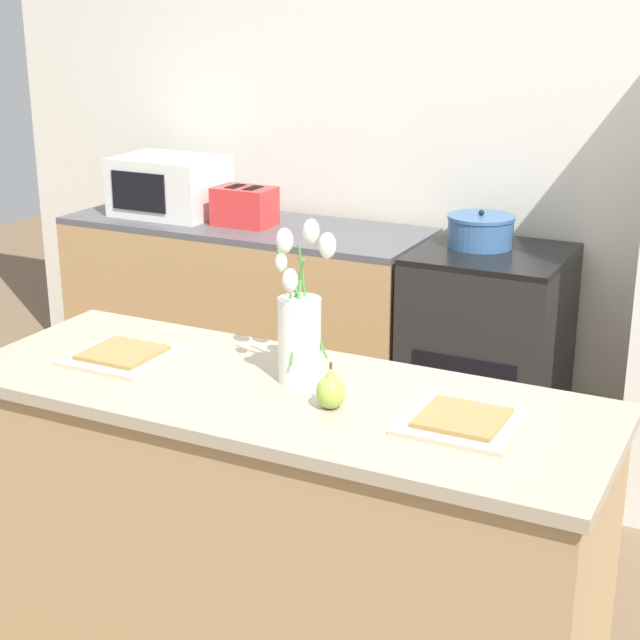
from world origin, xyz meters
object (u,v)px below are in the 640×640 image
at_px(stove_range, 487,357).
at_px(toaster, 245,206).
at_px(microwave, 169,186).
at_px(flower_vase, 300,326).
at_px(plate_setting_right, 462,420).
at_px(cooking_pot, 480,231).
at_px(pear_figurine, 331,390).
at_px(plate_setting_left, 123,355).

xyz_separation_m(stove_range, toaster, (-1.14, -0.04, 0.54)).
distance_m(stove_range, microwave, 1.67).
relative_size(flower_vase, plate_setting_right, 1.57).
bearing_deg(stove_range, flower_vase, -92.84).
relative_size(cooking_pot, microwave, 0.57).
relative_size(pear_figurine, toaster, 0.45).
distance_m(pear_figurine, toaster, 2.03).
bearing_deg(pear_figurine, microwave, 134.88).
relative_size(stove_range, plate_setting_right, 3.25).
bearing_deg(cooking_pot, toaster, -175.24).
bearing_deg(pear_figurine, stove_range, 92.90).
bearing_deg(stove_range, microwave, -179.98).
height_order(plate_setting_left, cooking_pot, cooking_pot).
distance_m(flower_vase, plate_setting_left, 0.57).
xyz_separation_m(flower_vase, toaster, (-1.06, 1.48, -0.04)).
xyz_separation_m(pear_figurine, toaster, (-1.22, 1.62, 0.06)).
xyz_separation_m(plate_setting_left, plate_setting_right, (1.03, 0.00, 0.00)).
bearing_deg(stove_range, toaster, -178.19).
relative_size(plate_setting_left, cooking_pot, 1.02).
relative_size(pear_figurine, plate_setting_left, 0.45).
bearing_deg(plate_setting_right, stove_range, 104.64).
xyz_separation_m(flower_vase, plate_setting_left, (-0.54, -0.08, -0.15)).
xyz_separation_m(stove_range, flower_vase, (-0.08, -1.52, 0.59)).
xyz_separation_m(stove_range, plate_setting_right, (0.42, -1.60, 0.44)).
relative_size(stove_range, microwave, 1.90).
bearing_deg(microwave, cooking_pot, 2.05).
height_order(stove_range, plate_setting_right, stove_range).
distance_m(stove_range, plate_setting_right, 1.71).
bearing_deg(toaster, pear_figurine, -52.99).
distance_m(plate_setting_left, microwave, 1.86).
bearing_deg(plate_setting_left, stove_range, 68.87).
bearing_deg(plate_setting_right, pear_figurine, -170.42).
xyz_separation_m(flower_vase, plate_setting_right, (0.49, -0.08, -0.15)).
bearing_deg(microwave, plate_setting_right, -38.89).
bearing_deg(plate_setting_left, cooking_pot, 71.68).
bearing_deg(stove_range, plate_setting_right, -75.36).
height_order(plate_setting_right, toaster, toaster).
height_order(flower_vase, microwave, flower_vase).
relative_size(plate_setting_right, cooking_pot, 1.02).
bearing_deg(cooking_pot, plate_setting_left, -108.32).
bearing_deg(plate_setting_left, pear_figurine, -4.59).
distance_m(flower_vase, toaster, 1.82).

